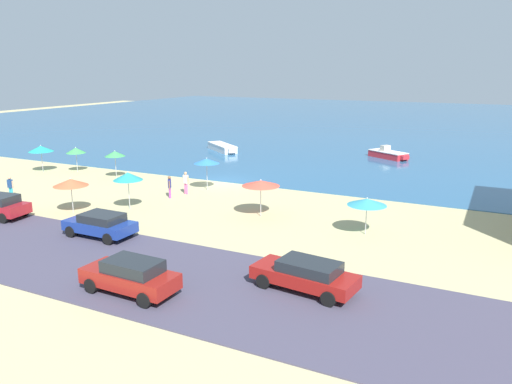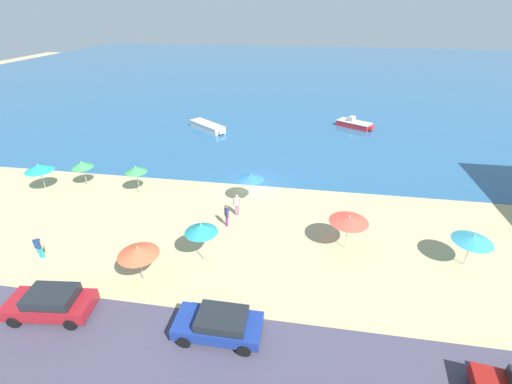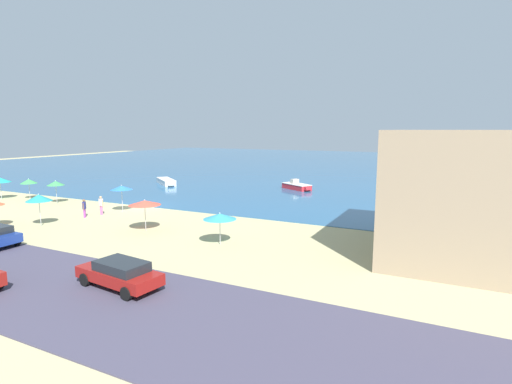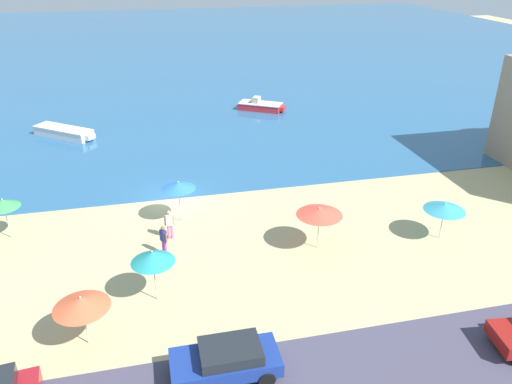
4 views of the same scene
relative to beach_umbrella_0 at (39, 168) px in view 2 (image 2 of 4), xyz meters
name	(u,v)px [view 2 (image 2 of 4)]	position (x,y,z in m)	size (l,w,h in m)	color
ground_plane	(254,185)	(16.94, 3.69, -2.14)	(160.00, 160.00, 0.00)	tan
sea	(293,73)	(16.94, 58.69, -2.12)	(150.00, 110.00, 0.05)	#295C89
beach_umbrella_0	(39,168)	(0.00, 0.00, 0.00)	(2.20, 2.20, 2.48)	#B2B2B7
beach_umbrella_1	(136,170)	(7.86, 0.95, -0.02)	(1.74, 1.74, 2.42)	#B2B2B7
beach_umbrella_2	(349,219)	(24.08, -3.82, 0.04)	(2.42, 2.42, 2.43)	#B2B2B7
beach_umbrella_3	(138,251)	(12.63, -8.57, -0.10)	(2.24, 2.24, 2.34)	#B2B2B7
beach_umbrella_4	(82,165)	(2.85, 1.40, -0.15)	(1.74, 1.74, 2.30)	#B2B2B7
beach_umbrella_5	(201,228)	(15.48, -6.32, 0.14)	(1.96, 1.96, 2.62)	#B2B2B7
beach_umbrella_6	(473,239)	(31.02, -4.37, -0.23)	(2.23, 2.23, 2.18)	#B2B2B7
beach_umbrella_7	(251,177)	(17.21, 0.75, 0.14)	(1.99, 1.99, 2.55)	#B2B2B7
bather_0	(38,246)	(5.61, -7.73, -1.25)	(0.57, 0.24, 1.61)	teal
bather_1	(227,215)	(16.08, -2.58, -1.22)	(0.38, 0.50, 1.64)	purple
bather_2	(237,204)	(16.49, -1.11, -1.17)	(0.57, 0.27, 1.72)	#D16499
parked_car_0	(51,303)	(9.33, -11.63, -1.30)	(4.25, 2.24, 1.48)	maroon
parked_car_3	(219,324)	(17.83, -11.53, -1.36)	(4.05, 1.94, 1.34)	navy
skiff_nearshore	(354,124)	(26.89, 21.16, -1.69)	(4.58, 3.62, 1.28)	red
skiff_offshore	(208,126)	(8.93, 17.38, -1.70)	(5.30, 4.56, 0.78)	silver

